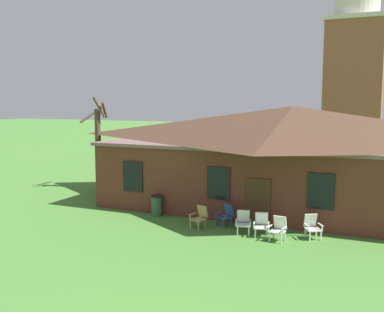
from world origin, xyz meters
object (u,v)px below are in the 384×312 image
at_px(lawn_chair_left_end, 243,221).
at_px(lawn_chair_far_side, 312,226).
at_px(lawn_chair_by_porch, 200,216).
at_px(lawn_chair_right_end, 278,228).
at_px(lawn_chair_middle, 261,224).
at_px(lawn_chair_near_door, 226,215).
at_px(trash_bin, 157,205).

distance_m(lawn_chair_left_end, lawn_chair_far_side, 2.76).
xyz_separation_m(lawn_chair_by_porch, lawn_chair_right_end, (3.53, -0.41, 0.00)).
bearing_deg(lawn_chair_middle, lawn_chair_left_end, 175.42).
height_order(lawn_chair_near_door, lawn_chair_middle, same).
xyz_separation_m(lawn_chair_middle, lawn_chair_far_side, (1.93, 0.55, 0.00)).
distance_m(lawn_chair_near_door, lawn_chair_left_end, 1.30).
bearing_deg(lawn_chair_far_side, lawn_chair_left_end, -169.83).
bearing_deg(lawn_chair_near_door, lawn_chair_by_porch, -141.61).
bearing_deg(lawn_chair_by_porch, lawn_chair_left_end, -0.94).
height_order(lawn_chair_left_end, lawn_chair_middle, same).
bearing_deg(lawn_chair_middle, lawn_chair_far_side, 15.96).
relative_size(lawn_chair_near_door, lawn_chair_middle, 1.00).
bearing_deg(lawn_chair_near_door, lawn_chair_right_end, -23.75).
relative_size(lawn_chair_by_porch, lawn_chair_middle, 1.00).
xyz_separation_m(lawn_chair_middle, lawn_chair_right_end, (0.77, -0.31, 0.00)).
bearing_deg(lawn_chair_by_porch, lawn_chair_far_side, 5.55).
bearing_deg(lawn_chair_left_end, lawn_chair_right_end, -13.51).
bearing_deg(lawn_chair_near_door, lawn_chair_far_side, -4.29).
relative_size(lawn_chair_middle, lawn_chair_far_side, 1.00).
xyz_separation_m(lawn_chair_left_end, lawn_chair_far_side, (2.72, 0.49, 0.00)).
distance_m(lawn_chair_left_end, trash_bin, 4.78).
xyz_separation_m(lawn_chair_near_door, lawn_chair_middle, (1.83, -0.83, 0.00)).
distance_m(lawn_chair_by_porch, lawn_chair_left_end, 1.97).
relative_size(lawn_chair_left_end, trash_bin, 0.98).
xyz_separation_m(lawn_chair_near_door, lawn_chair_left_end, (1.04, -0.77, 0.00)).
xyz_separation_m(lawn_chair_by_porch, lawn_chair_near_door, (0.93, 0.74, 0.00)).
distance_m(lawn_chair_by_porch, lawn_chair_near_door, 1.19).
distance_m(lawn_chair_near_door, trash_bin, 3.63).
height_order(lawn_chair_by_porch, lawn_chair_near_door, same).
relative_size(lawn_chair_right_end, trash_bin, 0.98).
relative_size(lawn_chair_by_porch, trash_bin, 0.98).
distance_m(lawn_chair_middle, lawn_chair_right_end, 0.83).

